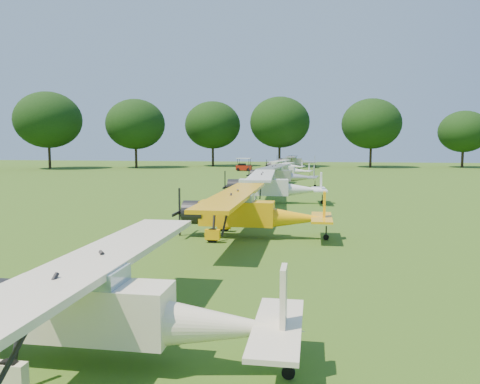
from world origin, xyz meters
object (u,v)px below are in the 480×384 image
object	(u,v)px
golf_cart	(244,167)
aircraft_7	(295,160)
aircraft_2	(248,209)
aircraft_1	(112,303)
aircraft_3	(271,185)
aircraft_5	(287,169)
aircraft_6	(284,165)
aircraft_4	(280,174)

from	to	relation	value
golf_cart	aircraft_7	bearing A→B (deg)	60.12
aircraft_2	aircraft_7	size ratio (longest dim) A/B	0.99
aircraft_1	aircraft_2	world-z (taller)	aircraft_2
aircraft_1	aircraft_3	bearing A→B (deg)	88.24
aircraft_3	aircraft_7	xyz separation A→B (m)	(-0.54, 50.01, -0.04)
aircraft_5	golf_cart	xyz separation A→B (m)	(-7.54, 13.01, -0.42)
golf_cart	aircraft_3	bearing A→B (deg)	-73.45
aircraft_5	aircraft_6	bearing A→B (deg)	103.92
aircraft_1	aircraft_6	distance (m)	62.75
aircraft_5	aircraft_7	world-z (taller)	aircraft_7
aircraft_2	aircraft_6	xyz separation A→B (m)	(-1.88, 50.22, -0.21)
aircraft_3	aircraft_4	size ratio (longest dim) A/B	1.05
golf_cart	aircraft_1	bearing A→B (deg)	-78.48
aircraft_1	aircraft_4	bearing A→B (deg)	89.32
aircraft_5	aircraft_7	xyz separation A→B (m)	(-0.00, 23.87, 0.21)
aircraft_1	aircraft_5	xyz separation A→B (m)	(0.09, 51.06, -0.15)
aircraft_1	aircraft_7	distance (m)	74.93
golf_cart	aircraft_5	bearing A→B (deg)	-55.02
golf_cart	aircraft_4	bearing A→B (deg)	-68.61
aircraft_3	aircraft_1	bearing A→B (deg)	-95.28
aircraft_1	aircraft_7	bearing A→B (deg)	89.62
aircraft_3	aircraft_6	bearing A→B (deg)	88.80
golf_cart	aircraft_6	bearing A→B (deg)	-6.99
aircraft_4	aircraft_2	bearing A→B (deg)	-84.02
aircraft_2	aircraft_5	distance (m)	38.55
aircraft_3	golf_cart	size ratio (longest dim) A/B	4.72
aircraft_4	aircraft_7	distance (m)	36.82
aircraft_1	golf_cart	bearing A→B (deg)	96.32
aircraft_3	golf_cart	distance (m)	39.98
aircraft_4	aircraft_6	xyz separation A→B (m)	(-1.35, 24.63, -0.20)
aircraft_2	aircraft_6	size ratio (longest dim) A/B	1.19
golf_cart	aircraft_2	bearing A→B (deg)	-76.04
aircraft_1	aircraft_7	size ratio (longest dim) A/B	0.95
aircraft_2	aircraft_7	xyz separation A→B (m)	(-0.69, 62.41, 0.01)
aircraft_1	aircraft_2	size ratio (longest dim) A/B	0.96
aircraft_3	aircraft_7	size ratio (longest dim) A/B	1.03
aircraft_2	aircraft_5	xyz separation A→B (m)	(-0.69, 38.55, -0.20)
aircraft_4	aircraft_7	bearing A→B (deg)	95.02
aircraft_4	golf_cart	size ratio (longest dim) A/B	4.51
aircraft_4	aircraft_1	bearing A→B (deg)	-85.59
aircraft_4	golf_cart	bearing A→B (deg)	111.28
aircraft_5	aircraft_7	bearing A→B (deg)	98.08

